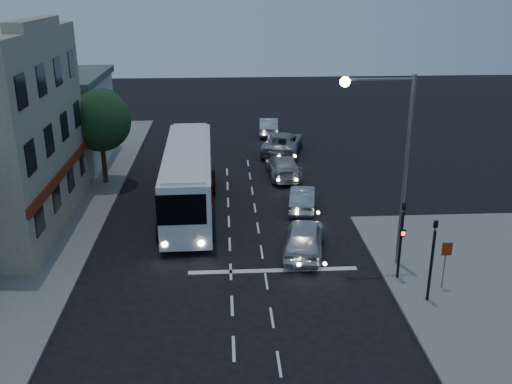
{
  "coord_description": "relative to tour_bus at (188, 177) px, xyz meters",
  "views": [
    {
      "loc": [
        -0.23,
        -21.87,
        12.83
      ],
      "look_at": [
        1.48,
        6.8,
        2.2
      ],
      "focal_mm": 40.0,
      "sensor_mm": 36.0,
      "label": 1
    }
  ],
  "objects": [
    {
      "name": "car_suv",
      "position": [
        6.02,
        -6.03,
        -1.27
      ],
      "size": [
        2.89,
        5.08,
        1.63
      ],
      "primitive_type": "imported",
      "rotation": [
        0.0,
        0.0,
        2.93
      ],
      "color": "silver",
      "rests_on": "ground"
    },
    {
      "name": "street_tree",
      "position": [
        -5.91,
        5.19,
        2.41
      ],
      "size": [
        4.0,
        4.0,
        6.2
      ],
      "color": "black",
      "rests_on": "sidewalk_far"
    },
    {
      "name": "car_extra",
      "position": [
        6.15,
        17.62,
        -1.33
      ],
      "size": [
        1.95,
        4.68,
        1.5
      ],
      "primitive_type": "imported",
      "rotation": [
        0.0,
        0.0,
        3.06
      ],
      "color": "#B9BABF",
      "rests_on": "ground"
    },
    {
      "name": "traffic_signal_main",
      "position": [
        9.9,
        -9.06,
        0.33
      ],
      "size": [
        0.25,
        0.35,
        4.1
      ],
      "color": "black",
      "rests_on": "sidewalk_near"
    },
    {
      "name": "streetlight",
      "position": [
        9.64,
        -7.63,
        3.65
      ],
      "size": [
        3.32,
        0.44,
        9.0
      ],
      "color": "slate",
      "rests_on": "sidewalk_near"
    },
    {
      "name": "ground",
      "position": [
        2.3,
        -9.83,
        -2.09
      ],
      "size": [
        120.0,
        120.0,
        0.0
      ],
      "primitive_type": "plane",
      "color": "black"
    },
    {
      "name": "car_sedan_c",
      "position": [
        6.78,
        11.79,
        -1.25
      ],
      "size": [
        4.11,
        6.5,
        1.67
      ],
      "primitive_type": "imported",
      "rotation": [
        0.0,
        0.0,
        2.9
      ],
      "color": "gray",
      "rests_on": "ground"
    },
    {
      "name": "traffic_signal_side",
      "position": [
        10.6,
        -11.03,
        0.33
      ],
      "size": [
        0.18,
        0.15,
        4.1
      ],
      "color": "black",
      "rests_on": "sidewalk_near"
    },
    {
      "name": "car_sedan_a",
      "position": [
        6.71,
        -0.2,
        -1.4
      ],
      "size": [
        2.08,
        4.33,
        1.37
      ],
      "primitive_type": "imported",
      "rotation": [
        0.0,
        0.0,
        2.98
      ],
      "color": "#9D9DA2",
      "rests_on": "ground"
    },
    {
      "name": "tour_bus",
      "position": [
        0.0,
        0.0,
        0.0
      ],
      "size": [
        3.0,
        12.63,
        3.86
      ],
      "rotation": [
        0.0,
        0.0,
        0.02
      ],
      "color": "white",
      "rests_on": "ground"
    },
    {
      "name": "low_building_north",
      "position": [
        -11.2,
        10.17,
        1.3
      ],
      "size": [
        9.4,
        9.4,
        6.5
      ],
      "color": "beige",
      "rests_on": "sidewalk_far"
    },
    {
      "name": "road_markings",
      "position": [
        3.59,
        -6.53,
        -2.08
      ],
      "size": [
        8.0,
        30.55,
        0.01
      ],
      "color": "silver",
      "rests_on": "ground"
    },
    {
      "name": "car_sedan_b",
      "position": [
        6.21,
        5.89,
        -1.35
      ],
      "size": [
        2.27,
        5.18,
        1.48
      ],
      "primitive_type": "imported",
      "rotation": [
        0.0,
        0.0,
        3.18
      ],
      "color": "#A5A5A7",
      "rests_on": "ground"
    },
    {
      "name": "regulatory_sign",
      "position": [
        11.6,
        -10.07,
        -0.49
      ],
      "size": [
        0.45,
        0.12,
        2.2
      ],
      "color": "slate",
      "rests_on": "sidewalk_near"
    }
  ]
}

